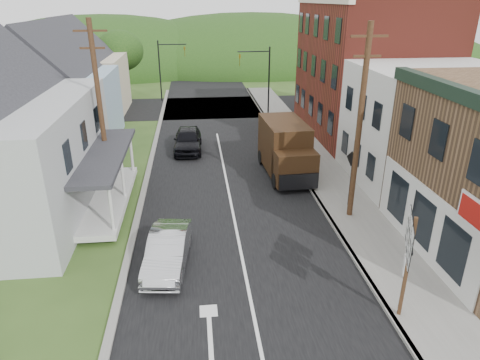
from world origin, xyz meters
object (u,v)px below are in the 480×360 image
object	(u,v)px
warning_sign	(351,171)
delivery_van	(286,149)
silver_sedan	(168,251)
dark_sedan	(188,140)
route_sign_cluster	(408,253)

from	to	relation	value
warning_sign	delivery_van	bearing A→B (deg)	100.43
silver_sedan	warning_sign	xyz separation A→B (m)	(8.82, 4.23, 1.30)
dark_sedan	delivery_van	xyz separation A→B (m)	(5.82, -5.03, 0.81)
silver_sedan	warning_sign	bearing A→B (deg)	31.92
dark_sedan	route_sign_cluster	bearing A→B (deg)	-67.01
delivery_van	warning_sign	world-z (taller)	delivery_van
silver_sedan	dark_sedan	world-z (taller)	dark_sedan
silver_sedan	route_sign_cluster	xyz separation A→B (m)	(7.71, -3.85, 1.81)
silver_sedan	warning_sign	world-z (taller)	warning_sign
delivery_van	route_sign_cluster	bearing A→B (deg)	-87.54
route_sign_cluster	warning_sign	distance (m)	8.18
silver_sedan	dark_sedan	size ratio (longest dim) A/B	0.91
delivery_van	dark_sedan	bearing A→B (deg)	136.40
dark_sedan	warning_sign	size ratio (longest dim) A/B	1.60
delivery_van	route_sign_cluster	xyz separation A→B (m)	(1.16, -12.79, 0.90)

